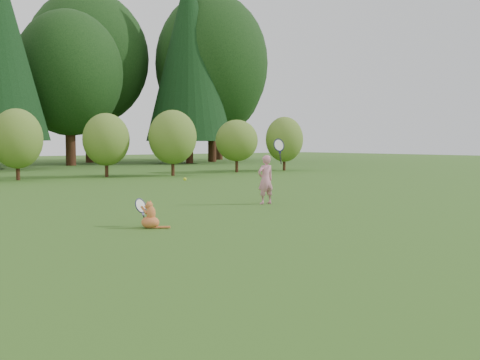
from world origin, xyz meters
TOP-DOWN VIEW (x-y plane):
  - ground at (0.00, 0.00)m, footprint 100.00×100.00m
  - shrub_row at (0.00, 13.00)m, footprint 28.00×3.00m
  - child at (2.03, 2.22)m, footprint 0.64×0.42m
  - cat at (-1.67, 0.77)m, footprint 0.43×0.67m
  - tennis_ball at (-0.64, 1.35)m, footprint 0.06×0.06m

SIDE VIEW (x-z plane):
  - ground at x=0.00m, z-range 0.00..0.00m
  - cat at x=-1.67m, z-range -0.07..0.53m
  - child at x=2.03m, z-range -0.24..1.40m
  - tennis_ball at x=-0.64m, z-range 0.69..0.75m
  - shrub_row at x=0.00m, z-range 0.00..2.80m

